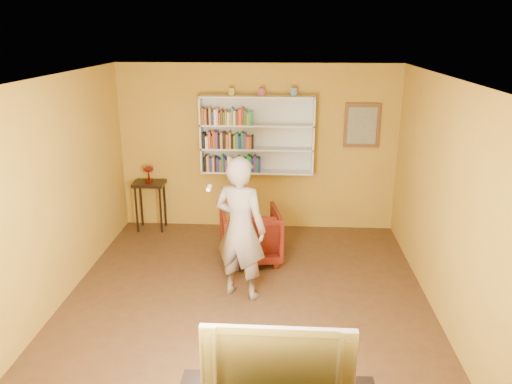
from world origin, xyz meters
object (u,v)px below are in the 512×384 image
Objects in this scene: ruby_lustre at (148,171)px; television at (278,357)px; console_table at (150,190)px; armchair at (250,235)px; bookshelf at (257,135)px; person at (240,229)px.

ruby_lustre is 5.00m from television.
console_table is 5.00m from television.
bookshelf is at bearing -102.77° from armchair.
armchair is 1.16m from person.
console_table is at bearing -90.00° from ruby_lustre.
person is at bearing -51.29° from ruby_lustre.
ruby_lustre is at bearing -174.81° from bookshelf.
bookshelf is 1.72m from armchair.
person is 2.45m from television.
bookshelf reaches higher than armchair.
bookshelf is at bearing -71.00° from person.
bookshelf is at bearing 5.19° from ruby_lustre.
console_table is 0.46× the size of person.
person is at bearing 75.77° from armchair.
ruby_lustre is 0.32× the size of armchair.
television reaches higher than console_table.
armchair is at bearing 97.70° from television.
ruby_lustre reaches higher than console_table.
ruby_lustre is (-1.76, -0.16, -0.58)m from bookshelf.
armchair is at bearing -31.62° from console_table.
ruby_lustre is 2.13m from armchair.
ruby_lustre is at bearing 116.11° from television.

